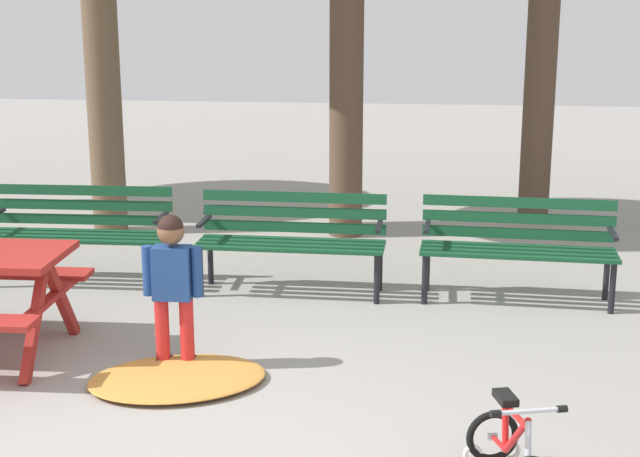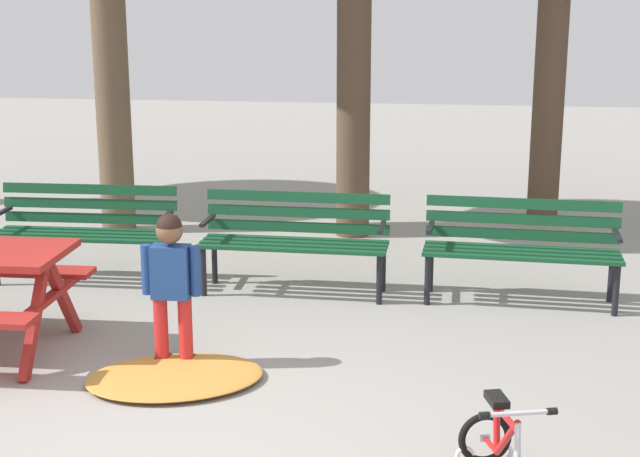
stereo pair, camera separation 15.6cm
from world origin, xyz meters
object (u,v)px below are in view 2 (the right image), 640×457
(park_bench_far_left, at_px, (86,225))
(child_standing, at_px, (171,278))
(park_bench_left, at_px, (295,234))
(park_bench_right, at_px, (521,242))
(kids_bicycle, at_px, (500,452))

(park_bench_far_left, xyz_separation_m, child_standing, (1.35, -1.87, 0.13))
(park_bench_left, bearing_deg, child_standing, -107.14)
(park_bench_far_left, height_order, park_bench_right, same)
(park_bench_left, height_order, park_bench_right, same)
(child_standing, bearing_deg, park_bench_left, 72.86)
(park_bench_left, bearing_deg, park_bench_far_left, 177.85)
(park_bench_far_left, xyz_separation_m, kids_bicycle, (3.50, -3.24, -0.31))
(park_bench_left, bearing_deg, park_bench_right, -0.20)
(park_bench_far_left, bearing_deg, kids_bicycle, -42.76)
(park_bench_left, distance_m, kids_bicycle, 3.56)
(child_standing, xyz_separation_m, kids_bicycle, (2.15, -1.37, -0.44))
(park_bench_right, relative_size, child_standing, 1.50)
(child_standing, bearing_deg, kids_bicycle, -32.53)
(park_bench_left, relative_size, kids_bicycle, 2.59)
(park_bench_far_left, relative_size, kids_bicycle, 2.60)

